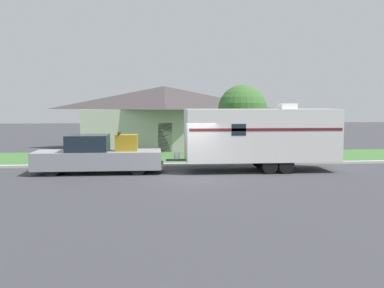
# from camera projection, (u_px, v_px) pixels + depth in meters

# --- Properties ---
(ground_plane) EXTENTS (120.00, 120.00, 0.00)m
(ground_plane) POSITION_uv_depth(u_px,v_px,m) (191.00, 177.00, 19.94)
(ground_plane) COLOR #38383D
(curb_strip) EXTENTS (80.00, 0.30, 0.14)m
(curb_strip) POSITION_uv_depth(u_px,v_px,m) (185.00, 164.00, 23.66)
(curb_strip) COLOR beige
(curb_strip) RESTS_ON ground_plane
(lawn_strip) EXTENTS (80.00, 7.00, 0.03)m
(lawn_strip) POSITION_uv_depth(u_px,v_px,m) (181.00, 157.00, 27.28)
(lawn_strip) COLOR #3D6B33
(lawn_strip) RESTS_ON ground_plane
(house_across_street) EXTENTS (12.72, 7.49, 4.81)m
(house_across_street) POSITION_uv_depth(u_px,v_px,m) (164.00, 116.00, 33.48)
(house_across_street) COLOR #B2B2A8
(house_across_street) RESTS_ON ground_plane
(pickup_truck) EXTENTS (6.28, 1.98, 2.02)m
(pickup_truck) POSITION_uv_depth(u_px,v_px,m) (98.00, 156.00, 21.04)
(pickup_truck) COLOR black
(pickup_truck) RESTS_ON ground_plane
(travel_trailer) EXTENTS (8.64, 2.41, 3.43)m
(travel_trailer) POSITION_uv_depth(u_px,v_px,m) (261.00, 135.00, 21.66)
(travel_trailer) COLOR black
(travel_trailer) RESTS_ON ground_plane
(mailbox) EXTENTS (0.48, 0.20, 1.36)m
(mailbox) POSITION_uv_depth(u_px,v_px,m) (310.00, 144.00, 25.12)
(mailbox) COLOR brown
(mailbox) RESTS_ON ground_plane
(tree_in_yard) EXTENTS (2.99, 2.99, 4.57)m
(tree_in_yard) POSITION_uv_depth(u_px,v_px,m) (242.00, 110.00, 26.11)
(tree_in_yard) COLOR brown
(tree_in_yard) RESTS_ON ground_plane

